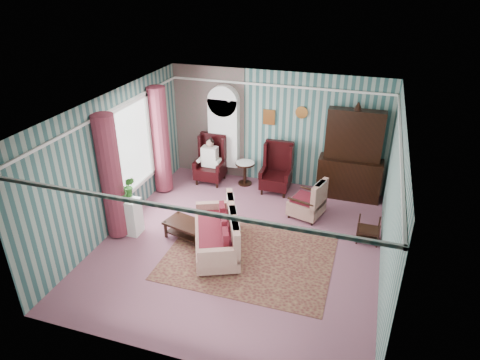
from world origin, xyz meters
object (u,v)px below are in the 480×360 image
(bookcase, at_px, (224,138))
(wingback_right, at_px, (276,169))
(seated_woman, at_px, (210,161))
(coffee_table, at_px, (187,230))
(dresser_hutch, at_px, (352,152))
(sofa, at_px, (216,227))
(wingback_left, at_px, (210,160))
(round_side_table, at_px, (245,173))
(plant_stand, at_px, (127,216))
(floral_armchair, at_px, (307,199))
(nest_table, at_px, (368,230))

(bookcase, relative_size, wingback_right, 1.79)
(seated_woman, bearing_deg, coffee_table, -79.43)
(bookcase, bearing_deg, coffee_table, -85.54)
(dresser_hutch, relative_size, sofa, 1.29)
(sofa, bearing_deg, seated_woman, -0.29)
(wingback_left, bearing_deg, round_side_table, 9.46)
(seated_woman, relative_size, coffee_table, 1.30)
(plant_stand, distance_m, sofa, 2.01)
(sofa, bearing_deg, coffee_table, 50.84)
(plant_stand, height_order, sofa, sofa)
(bookcase, relative_size, floral_armchair, 2.52)
(wingback_right, distance_m, floral_armchair, 1.35)
(wingback_left, distance_m, round_side_table, 0.97)
(sofa, bearing_deg, round_side_table, -17.80)
(bookcase, distance_m, sofa, 3.36)
(bookcase, xyz_separation_m, plant_stand, (-1.05, -3.14, -0.72))
(wingback_right, bearing_deg, bookcase, 165.43)
(plant_stand, relative_size, sofa, 0.44)
(sofa, height_order, coffee_table, sofa)
(sofa, bearing_deg, floral_armchair, -62.79)
(seated_woman, height_order, nest_table, seated_woman)
(bookcase, relative_size, sofa, 1.23)
(wingback_left, height_order, wingback_right, same)
(floral_armchair, relative_size, coffee_table, 0.98)
(dresser_hutch, bearing_deg, wingback_left, -175.59)
(dresser_hutch, xyz_separation_m, wingback_left, (-3.50, -0.27, -0.55))
(dresser_hutch, distance_m, nest_table, 2.11)
(wingback_right, height_order, sofa, wingback_right)
(wingback_right, distance_m, seated_woman, 1.75)
(wingback_right, height_order, seated_woman, wingback_right)
(bookcase, xyz_separation_m, seated_woman, (-0.25, -0.39, -0.53))
(round_side_table, height_order, sofa, sofa)
(plant_stand, bearing_deg, sofa, -0.80)
(bookcase, relative_size, dresser_hutch, 0.95)
(dresser_hutch, height_order, nest_table, dresser_hutch)
(wingback_right, bearing_deg, plant_stand, -132.84)
(plant_stand, xyz_separation_m, sofa, (2.00, -0.03, 0.14))
(wingback_left, relative_size, seated_woman, 1.06)
(wingback_right, bearing_deg, floral_armchair, -45.38)
(dresser_hutch, bearing_deg, seated_woman, -175.59)
(dresser_hutch, relative_size, coffee_table, 2.60)
(wingback_left, distance_m, nest_table, 4.37)
(dresser_hutch, bearing_deg, round_side_table, -177.36)
(coffee_table, bearing_deg, dresser_hutch, 43.34)
(round_side_table, relative_size, nest_table, 1.11)
(round_side_table, height_order, floral_armchair, floral_armchair)
(round_side_table, relative_size, floral_armchair, 0.68)
(nest_table, bearing_deg, floral_armchair, 156.54)
(coffee_table, bearing_deg, plant_stand, -172.38)
(wingback_right, distance_m, coffee_table, 2.91)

